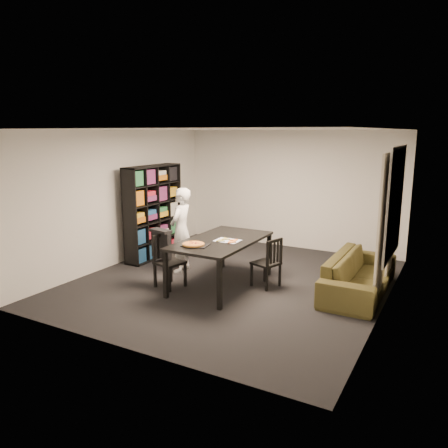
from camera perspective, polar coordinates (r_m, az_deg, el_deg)
The scene contains 16 objects.
room at distance 7.35m, azimuth 1.17°, elevation 2.08°, with size 5.01×5.51×2.61m.
window_pane at distance 7.15m, azimuth 21.48°, elevation 2.59°, with size 0.02×1.40×1.60m, color black.
window_frame at distance 7.15m, azimuth 21.44°, elevation 2.59°, with size 0.03×1.52×1.72m, color white.
curtain_left at distance 6.72m, azimuth 19.93°, elevation -0.90°, with size 0.03×0.70×2.25m, color beige.
curtain_right at distance 7.73m, azimuth 21.18°, elevation 0.62°, with size 0.03×0.70×2.25m, color beige.
bookshelf at distance 9.07m, azimuth -9.20°, elevation 1.57°, with size 0.35×1.50×1.90m, color black.
dining_table at distance 7.28m, azimuth -0.38°, elevation -2.58°, with size 1.07×1.93×0.80m.
chair_left at distance 7.40m, azimuth -7.55°, elevation -4.27°, with size 0.49×0.49×0.89m.
chair_right at distance 7.30m, azimuth 5.99°, elevation -4.66°, with size 0.49×0.49×0.84m.
draped_jacket at distance 7.43m, azimuth -8.22°, elevation -2.40°, with size 0.42×0.25×0.49m.
person at distance 8.09m, azimuth -5.62°, elevation -0.79°, with size 0.57×0.38×1.57m, color white.
baking_tray at distance 6.91m, azimuth -3.69°, elevation -2.74°, with size 0.40×0.32×0.01m, color black.
pepperoni_pizza at distance 6.88m, azimuth -4.02°, elevation -2.64°, with size 0.35×0.35×0.03m.
kitchen_towel at distance 7.17m, azimuth 0.45°, elevation -2.19°, with size 0.40×0.30×0.01m, color white.
pizza_slices at distance 7.15m, azimuth 0.47°, elevation -2.15°, with size 0.37×0.31×0.01m, color #E39247, non-canonical shape.
sofa at distance 7.41m, azimuth 17.27°, elevation -6.28°, with size 2.13×0.83×0.62m, color #382F16.
Camera 1 is at (3.36, -6.42, 2.56)m, focal length 35.00 mm.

